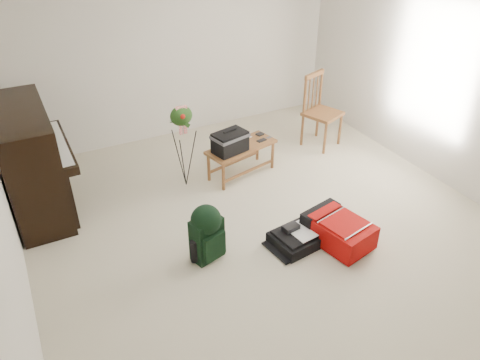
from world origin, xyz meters
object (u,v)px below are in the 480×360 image
dining_chair (321,111)px  black_duffel (298,237)px  bench (232,143)px  green_backpack (207,231)px  red_suitcase (335,228)px  piano (32,163)px  flower_stand (183,147)px

dining_chair → black_duffel: (-1.55, -1.80, -0.44)m
bench → dining_chair: (1.57, 0.26, 0.01)m
bench → green_backpack: bearing=-138.8°
green_backpack → red_suitcase: bearing=-31.1°
piano → red_suitcase: bearing=-37.8°
black_duffel → flower_stand: 1.82m
green_backpack → flower_stand: (0.32, 1.40, 0.20)m
bench → dining_chair: bearing=-3.5°
green_backpack → flower_stand: bearing=61.7°
piano → flower_stand: 1.73m
red_suitcase → green_backpack: size_ratio=1.24×
bench → dining_chair: dining_chair is taller
bench → green_backpack: 1.60m
bench → piano: bearing=156.0°
piano → red_suitcase: size_ratio=1.91×
green_backpack → black_duffel: bearing=-29.9°
piano → green_backpack: bearing=-51.5°
dining_chair → piano: bearing=156.9°
piano → red_suitcase: (2.72, -2.11, -0.44)m
green_backpack → piano: bearing=113.0°
black_duffel → flower_stand: bearing=103.3°
piano → red_suitcase: piano is taller
red_suitcase → flower_stand: bearing=107.6°
green_backpack → flower_stand: flower_stand is taller
piano → flower_stand: (1.70, -0.33, -0.05)m
piano → red_suitcase: 3.47m
dining_chair → black_duffel: bearing=-151.2°
red_suitcase → flower_stand: size_ratio=0.70×
red_suitcase → flower_stand: 2.08m
bench → black_duffel: bearing=-102.5°
bench → red_suitcase: bearing=-89.4°
bench → flower_stand: (-0.61, 0.11, 0.03)m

